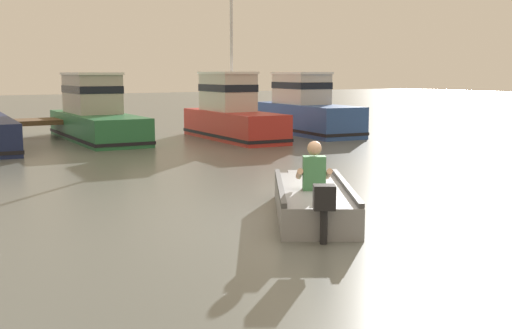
{
  "coord_description": "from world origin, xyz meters",
  "views": [
    {
      "loc": [
        -6.33,
        -7.1,
        2.21
      ],
      "look_at": [
        -0.21,
        2.68,
        0.55
      ],
      "focal_mm": 44.81,
      "sensor_mm": 36.0,
      "label": 1
    }
  ],
  "objects_px": {
    "moored_boat_blue": "(306,111)",
    "moored_boat_green": "(95,115)",
    "rowboat_with_person": "(312,199)",
    "moored_boat_red": "(232,114)"
  },
  "relations": [
    {
      "from": "moored_boat_blue",
      "to": "moored_boat_green",
      "type": "bearing_deg",
      "value": 165.12
    },
    {
      "from": "rowboat_with_person",
      "to": "moored_boat_green",
      "type": "bearing_deg",
      "value": 86.59
    },
    {
      "from": "rowboat_with_person",
      "to": "moored_boat_blue",
      "type": "relative_size",
      "value": 0.61
    },
    {
      "from": "rowboat_with_person",
      "to": "moored_boat_blue",
      "type": "bearing_deg",
      "value": 54.05
    },
    {
      "from": "rowboat_with_person",
      "to": "moored_boat_green",
      "type": "xyz_separation_m",
      "value": [
        0.77,
        12.98,
        0.56
      ]
    },
    {
      "from": "moored_boat_blue",
      "to": "moored_boat_red",
      "type": "bearing_deg",
      "value": -175.28
    },
    {
      "from": "moored_boat_green",
      "to": "moored_boat_blue",
      "type": "relative_size",
      "value": 1.12
    },
    {
      "from": "rowboat_with_person",
      "to": "moored_boat_red",
      "type": "bearing_deg",
      "value": 66.3
    },
    {
      "from": "moored_boat_red",
      "to": "moored_boat_blue",
      "type": "relative_size",
      "value": 0.95
    },
    {
      "from": "moored_boat_red",
      "to": "rowboat_with_person",
      "type": "bearing_deg",
      "value": -113.7
    }
  ]
}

